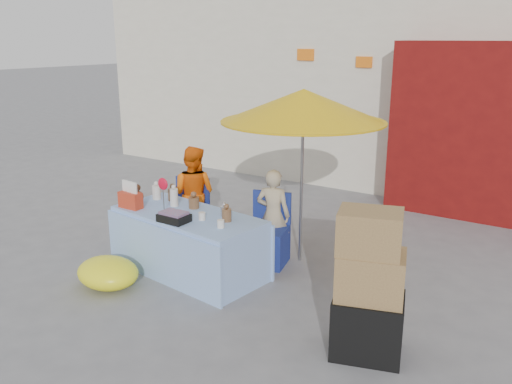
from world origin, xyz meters
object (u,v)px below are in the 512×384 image
Objects in this scene: vendor_beige at (273,215)px; umbrella at (303,106)px; market_table at (188,242)px; box_stack at (369,290)px; chair_left at (187,224)px; chair_right at (267,243)px; vendor_orange at (193,194)px.

vendor_beige is 0.55× the size of umbrella.
box_stack reaches higher than market_table.
chair_left is 1.00× the size of chair_right.
umbrella is at bearing -167.98° from vendor_beige.
box_stack is (1.76, -1.19, 0.35)m from chair_right.
chair_right is at bearing -14.55° from chair_left.
chair_right is 2.16m from box_stack.
vendor_orange is at bearing 156.26° from box_stack.
market_table is 1.09m from vendor_orange.
vendor_orange reaches higher than vendor_beige.
vendor_beige is at bearing -8.42° from chair_left.
chair_left is (-0.62, 0.71, -0.11)m from market_table.
box_stack is (3.01, -1.19, 0.35)m from chair_left.
umbrella is at bearing 54.04° from market_table.
box_stack is at bearing 128.51° from vendor_beige.
vendor_orange is at bearing 133.12° from market_table.
chair_left is 1.25m from chair_right.
market_table is 0.96m from chair_right.
vendor_beige is at bearing 143.06° from box_stack.
box_stack is at bearing -48.53° from chair_right.
chair_left is at bearing 73.77° from vendor_orange.
vendor_orange reaches higher than chair_right.
market_table is at bearing -63.53° from chair_left.
vendor_orange is 3.29m from box_stack.
vendor_beige is 2.20m from box_stack.
vendor_orange is 0.99× the size of box_stack.
vendor_orange is (0.00, 0.13, 0.39)m from chair_left.
umbrella is (1.55, 0.15, 1.25)m from vendor_orange.
chair_right is 0.41× the size of umbrella.
market_table is at bearing 38.74° from vendor_beige.
chair_left and chair_right have the same top height.
umbrella reaches higher than vendor_beige.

